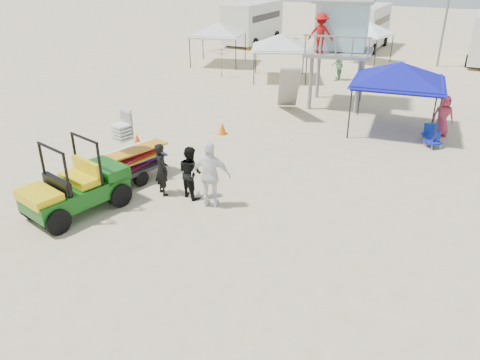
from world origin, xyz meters
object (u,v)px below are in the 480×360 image
at_px(man_left, 162,169).
at_px(lifeguard_tower, 340,30).
at_px(utility_cart, 72,181).
at_px(surf_trailer, 128,156).
at_px(canopy_blue, 401,66).

bearing_deg(man_left, lifeguard_tower, -68.37).
xyz_separation_m(utility_cart, man_left, (1.52, 2.04, -0.15)).
bearing_deg(man_left, utility_cart, 83.57).
relative_size(surf_trailer, canopy_blue, 0.67).
distance_m(utility_cart, canopy_blue, 13.13).
bearing_deg(surf_trailer, lifeguard_tower, 73.90).
height_order(utility_cart, surf_trailer, surf_trailer).
relative_size(utility_cart, man_left, 1.82).
relative_size(utility_cart, surf_trailer, 1.19).
bearing_deg(utility_cart, canopy_blue, 59.39).
distance_m(man_left, lifeguard_tower, 12.28).
xyz_separation_m(utility_cart, surf_trailer, (0.01, 2.34, -0.11)).
xyz_separation_m(lifeguard_tower, canopy_blue, (3.29, -2.67, -0.84)).
distance_m(utility_cart, surf_trailer, 2.34).
bearing_deg(surf_trailer, utility_cart, -90.19).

